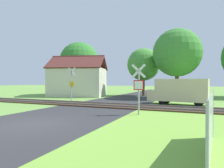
# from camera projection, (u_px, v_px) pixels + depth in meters

# --- Properties ---
(ground_plane) EXTENTS (160.00, 160.00, 0.00)m
(ground_plane) POSITION_uv_depth(u_px,v_px,m) (30.00, 125.00, 9.37)
(ground_plane) COLOR #6B9942
(road_asphalt) EXTENTS (6.70, 80.00, 0.01)m
(road_asphalt) POSITION_uv_depth(u_px,v_px,m) (57.00, 117.00, 11.21)
(road_asphalt) COLOR #2D2D30
(road_asphalt) RESTS_ON ground
(grass_verge) EXTENTS (6.00, 20.00, 0.01)m
(grass_verge) POSITION_uv_depth(u_px,v_px,m) (160.00, 161.00, 5.07)
(grass_verge) COLOR #75A83B
(grass_verge) RESTS_ON ground
(rail_track) EXTENTS (60.00, 2.60, 0.22)m
(rail_track) POSITION_uv_depth(u_px,v_px,m) (102.00, 105.00, 16.55)
(rail_track) COLOR #422D1E
(rail_track) RESTS_ON ground
(stop_sign_near) EXTENTS (0.87, 0.19, 3.10)m
(stop_sign_near) POSITION_uv_depth(u_px,v_px,m) (139.00, 86.00, 12.09)
(stop_sign_near) COLOR #9E9EA5
(stop_sign_near) RESTS_ON ground
(crossing_sign_far) EXTENTS (0.88, 0.14, 3.42)m
(crossing_sign_far) POSITION_uv_depth(u_px,v_px,m) (71.00, 82.00, 19.60)
(crossing_sign_far) COLOR #9E9EA5
(crossing_sign_far) RESTS_ON ground
(house) EXTENTS (8.63, 7.58, 5.61)m
(house) POSITION_uv_depth(u_px,v_px,m) (78.00, 81.00, 27.66)
(house) COLOR beige
(house) RESTS_ON ground
(tree_left) EXTENTS (6.08, 6.08, 8.03)m
(tree_left) POSITION_uv_depth(u_px,v_px,m) (79.00, 62.00, 30.66)
(tree_left) COLOR #513823
(tree_left) RESTS_ON ground
(tree_center) EXTENTS (4.57, 4.57, 6.71)m
(tree_center) POSITION_uv_depth(u_px,v_px,m) (143.00, 65.00, 28.17)
(tree_center) COLOR #513823
(tree_center) RESTS_ON ground
(tree_right) EXTENTS (5.84, 5.84, 8.44)m
(tree_right) POSITION_uv_depth(u_px,v_px,m) (177.00, 53.00, 24.27)
(tree_right) COLOR #513823
(tree_right) RESTS_ON ground
(mail_truck) EXTENTS (5.08, 2.41, 2.24)m
(mail_truck) POSITION_uv_depth(u_px,v_px,m) (180.00, 91.00, 17.18)
(mail_truck) COLOR beige
(mail_truck) RESTS_ON ground
(fence_panel) EXTENTS (0.43, 4.24, 1.70)m
(fence_panel) POSITION_uv_depth(u_px,v_px,m) (211.00, 126.00, 5.31)
(fence_panel) COLOR #9E9EA5
(fence_panel) RESTS_ON ground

